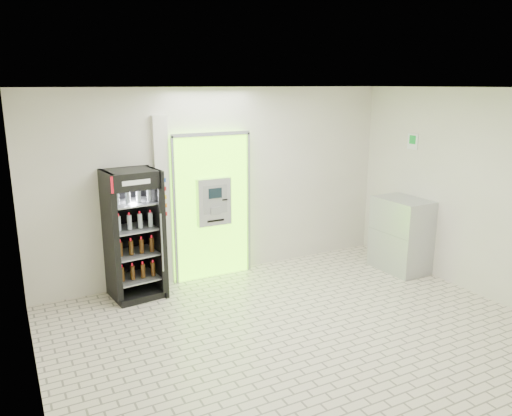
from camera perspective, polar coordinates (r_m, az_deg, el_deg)
ground at (r=6.42m, az=5.41°, el=-14.35°), size 6.00×6.00×0.00m
room_shell at (r=5.78m, az=5.82°, el=1.94°), size 6.00×6.00×6.00m
atm_assembly at (r=7.93m, az=-5.09°, el=0.29°), size 1.30×0.24×2.33m
pillar at (r=7.68m, az=-10.60°, el=0.65°), size 0.22×0.11×2.60m
beverage_cooler at (r=7.41m, az=-13.78°, el=-3.21°), size 0.78×0.72×1.88m
steel_cabinet at (r=8.64m, az=16.24°, el=-2.94°), size 0.64×0.93×1.22m
exit_sign at (r=8.69m, az=17.49°, el=7.28°), size 0.02×0.22×0.26m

